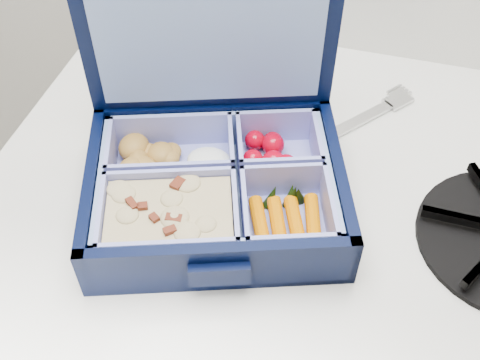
% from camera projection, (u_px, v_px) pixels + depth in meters
% --- Properties ---
extents(bento_box, '(0.27, 0.24, 0.05)m').
position_uv_depth(bento_box, '(216.00, 189.00, 0.53)').
color(bento_box, black).
rests_on(bento_box, stove).
extents(burner_grate_rear, '(0.16, 0.16, 0.02)m').
position_uv_depth(burner_grate_rear, '(188.00, 61.00, 0.68)').
color(burner_grate_rear, black).
rests_on(burner_grate_rear, stove).
extents(fork, '(0.13, 0.15, 0.01)m').
position_uv_depth(fork, '(339.00, 131.00, 0.61)').
color(fork, '#BCBCBE').
rests_on(fork, stove).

